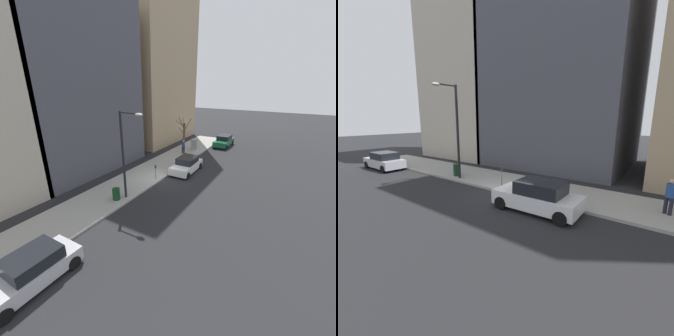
% 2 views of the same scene
% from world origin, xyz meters
% --- Properties ---
extents(ground_plane, '(120.00, 120.00, 0.00)m').
position_xyz_m(ground_plane, '(0.00, 0.00, 0.00)').
color(ground_plane, '#232326').
extents(sidewalk, '(4.00, 36.00, 0.15)m').
position_xyz_m(sidewalk, '(2.00, 0.00, 0.07)').
color(sidewalk, '#9E9B93').
rests_on(sidewalk, ground).
extents(parked_car_green, '(1.92, 4.20, 1.52)m').
position_xyz_m(parked_car_green, '(-1.26, -14.20, 0.74)').
color(parked_car_green, '#196038').
rests_on(parked_car_green, ground).
extents(parked_car_white, '(2.01, 4.24, 1.52)m').
position_xyz_m(parked_car_white, '(-1.03, -2.80, 0.74)').
color(parked_car_white, white).
rests_on(parked_car_white, ground).
extents(parked_car_silver, '(1.92, 4.20, 1.52)m').
position_xyz_m(parked_car_silver, '(-1.01, 12.75, 0.74)').
color(parked_car_silver, '#B7B7BC').
rests_on(parked_car_silver, ground).
extents(parking_meter, '(0.14, 0.10, 1.35)m').
position_xyz_m(parking_meter, '(0.45, 0.58, 0.98)').
color(parking_meter, slate).
rests_on(parking_meter, sidewalk).
extents(utility_box, '(0.83, 0.61, 1.43)m').
position_xyz_m(utility_box, '(1.30, -9.87, 0.85)').
color(utility_box, '#A8A399').
rests_on(utility_box, sidewalk).
extents(streetlamp, '(1.97, 0.32, 6.50)m').
position_xyz_m(streetlamp, '(0.28, 4.60, 4.02)').
color(streetlamp, black).
rests_on(streetlamp, sidewalk).
extents(bare_tree, '(1.78, 1.97, 4.25)m').
position_xyz_m(bare_tree, '(2.63, -9.45, 2.10)').
color(bare_tree, brown).
rests_on(bare_tree, sidewalk).
extents(trash_bin, '(0.56, 0.56, 0.90)m').
position_xyz_m(trash_bin, '(0.90, 5.27, 0.60)').
color(trash_bin, '#14381E').
rests_on(trash_bin, sidewalk).
extents(pedestrian_near_meter, '(0.36, 0.36, 1.66)m').
position_xyz_m(pedestrian_near_meter, '(1.90, -7.85, 1.09)').
color(pedestrian_near_meter, '#1E1E2D').
rests_on(pedestrian_near_meter, sidewalk).
extents(office_tower_left, '(12.74, 12.74, 27.72)m').
position_xyz_m(office_tower_left, '(11.87, -12.88, 13.86)').
color(office_tower_left, tan).
rests_on(office_tower_left, ground).
extents(office_block_center, '(12.32, 12.32, 15.96)m').
position_xyz_m(office_block_center, '(11.66, 1.49, 7.98)').
color(office_block_center, '#4C4C56').
rests_on(office_block_center, ground).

